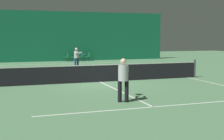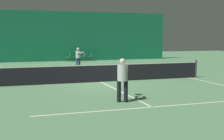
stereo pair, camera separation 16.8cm
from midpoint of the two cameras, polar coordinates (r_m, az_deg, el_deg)
The scene contains 14 objects.
ground_plane at distance 16.92m, azimuth -1.78°, elevation -2.18°, with size 60.00×60.00×0.00m, color #56845B.
backdrop_curtain at distance 31.50m, azimuth -9.66°, elevation 6.09°, with size 23.00×0.12×4.94m.
court_line_baseline_far at distance 28.46m, azimuth -8.60°, elevation 1.14°, with size 11.00×0.10×0.00m.
court_line_service_far at distance 23.08m, azimuth -6.30°, elevation 0.02°, with size 8.25×0.10×0.00m.
court_line_service_near at distance 11.03m, azimuth 7.77°, elevation -6.72°, with size 8.25×0.10×0.00m.
court_line_sideline_right at distance 19.20m, azimuth 14.17°, elevation -1.37°, with size 0.10×23.80×0.00m.
court_line_centre at distance 16.92m, azimuth -1.78°, elevation -2.18°, with size 0.10×12.80×0.00m.
tennis_net at distance 16.85m, azimuth -1.79°, elevation -0.47°, with size 12.00×0.10×1.07m.
player_near at distance 11.64m, azimuth 2.34°, elevation -1.21°, with size 0.84×1.37×1.64m.
player_far at distance 24.45m, azimuth -5.96°, elevation 2.54°, with size 0.84×1.35×1.59m.
courtside_chair_0 at distance 31.17m, azimuth -7.81°, elevation 2.47°, with size 0.44×0.44×0.84m.
courtside_chair_1 at distance 31.31m, azimuth -6.50°, elevation 2.50°, with size 0.44×0.44×0.84m.
courtside_chair_2 at distance 31.46m, azimuth -5.19°, elevation 2.53°, with size 0.44×0.44×0.84m.
courtside_chair_3 at distance 31.64m, azimuth -3.90°, elevation 2.56°, with size 0.44×0.44×0.84m.
Camera 2 is at (-4.67, -16.08, 2.45)m, focal length 50.00 mm.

